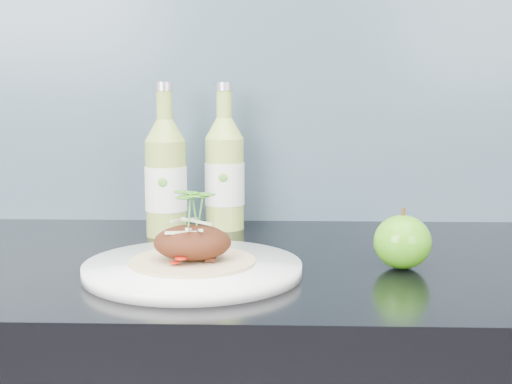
# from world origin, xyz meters

# --- Properties ---
(subway_backsplash) EXTENTS (4.00, 0.02, 0.70)m
(subway_backsplash) POSITION_xyz_m (0.00, 1.99, 1.25)
(subway_backsplash) COLOR #6E94AE
(subway_backsplash) RESTS_ON kitchen_counter
(dinner_plate) EXTENTS (0.35, 0.35, 0.02)m
(dinner_plate) POSITION_xyz_m (-0.05, 1.60, 0.91)
(dinner_plate) COLOR white
(dinner_plate) RESTS_ON kitchen_counter
(pork_taco) EXTENTS (0.16, 0.16, 0.10)m
(pork_taco) POSITION_xyz_m (-0.05, 1.60, 0.95)
(pork_taco) COLOR tan
(pork_taco) RESTS_ON dinner_plate
(green_apple) EXTENTS (0.08, 0.08, 0.08)m
(green_apple) POSITION_xyz_m (0.23, 1.64, 0.94)
(green_apple) COLOR #35870E
(green_apple) RESTS_ON kitchen_counter
(cider_bottle_left) EXTENTS (0.08, 0.08, 0.25)m
(cider_bottle_left) POSITION_xyz_m (-0.12, 1.84, 0.99)
(cider_bottle_left) COLOR #93AB47
(cider_bottle_left) RESTS_ON kitchen_counter
(cider_bottle_right) EXTENTS (0.07, 0.07, 0.25)m
(cider_bottle_right) POSITION_xyz_m (-0.03, 1.90, 0.99)
(cider_bottle_right) COLOR #A5BF4F
(cider_bottle_right) RESTS_ON kitchen_counter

